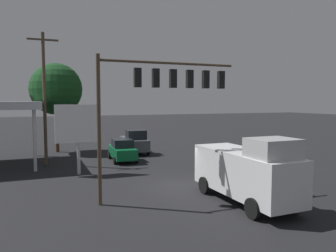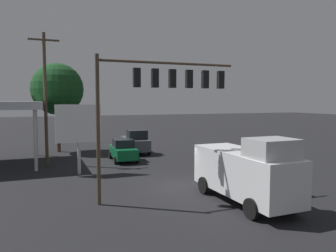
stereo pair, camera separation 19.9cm
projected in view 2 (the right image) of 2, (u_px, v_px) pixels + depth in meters
ground_plane at (180, 186)px, 20.50m from camera, size 200.00×200.00×0.00m
traffic_signal_assembly at (160, 89)px, 17.52m from camera, size 7.78×0.43×7.62m
utility_pole at (45, 96)px, 26.79m from camera, size 2.40×0.26×10.82m
price_sign at (78, 125)px, 23.50m from camera, size 3.17×0.27×5.04m
hatchback_crossing at (262, 165)px, 22.10m from camera, size 3.82×2.00×1.97m
delivery_truck at (246, 171)px, 16.84m from camera, size 2.66×6.84×3.58m
sedan_waiting at (123, 150)px, 28.94m from camera, size 2.22×4.48×1.93m
pickup_parked at (135, 142)px, 33.27m from camera, size 2.46×5.29×2.40m
street_tree at (57, 89)px, 33.60m from camera, size 5.28×5.28×9.15m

